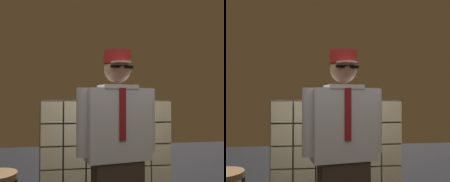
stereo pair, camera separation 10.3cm
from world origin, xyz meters
TOP-DOWN VIEW (x-y plane):
  - glass_block_wall at (-0.00, 1.44)m, footprint 1.69×0.10m
  - standing_person at (-0.07, 0.41)m, footprint 0.73×0.35m

SIDE VIEW (x-z plane):
  - glass_block_wall at x=0.00m, z-range -0.02..1.39m
  - standing_person at x=-0.07m, z-range 0.04..1.86m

